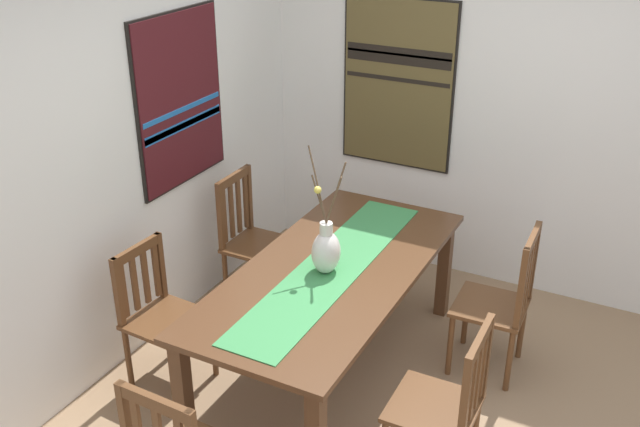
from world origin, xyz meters
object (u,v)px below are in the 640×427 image
object	(u,v)px
painting_on_side_wall	(398,84)
chair_3	(252,238)
dining_table	(332,282)
painting_on_back_wall	(179,100)
chair_0	(160,314)
chair_4	(502,301)
chair_2	(446,404)
centerpiece_vase	(326,250)

from	to	relation	value
painting_on_side_wall	chair_3	bearing A→B (deg)	148.88
painting_on_side_wall	dining_table	bearing A→B (deg)	-170.87
chair_3	painting_on_back_wall	xyz separation A→B (m)	(-0.24, 0.34, 1.02)
chair_0	chair_3	size ratio (longest dim) A/B	0.94
dining_table	painting_on_side_wall	xyz separation A→B (m)	(1.57, 0.25, 0.77)
chair_4	painting_on_side_wall	distance (m)	1.81
dining_table	painting_on_side_wall	distance (m)	1.77
chair_2	chair_3	distance (m)	2.06
dining_table	chair_2	bearing A→B (deg)	-120.27
chair_3	painting_on_side_wall	distance (m)	1.54
chair_3	chair_4	xyz separation A→B (m)	(-0.01, -1.78, 0.01)
painting_on_back_wall	chair_3	bearing A→B (deg)	-54.22
dining_table	chair_0	bearing A→B (deg)	120.85
chair_2	painting_on_side_wall	distance (m)	2.56
chair_0	painting_on_back_wall	distance (m)	1.36
dining_table	painting_on_side_wall	bearing A→B (deg)	9.13
chair_4	painting_on_back_wall	distance (m)	2.36
centerpiece_vase	chair_4	size ratio (longest dim) A/B	0.76
painting_on_back_wall	chair_2	bearing A→B (deg)	-110.55
chair_4	painting_on_back_wall	xyz separation A→B (m)	(-0.23, 2.12, 1.02)
chair_3	chair_2	bearing A→B (deg)	-120.27
centerpiece_vase	chair_3	xyz separation A→B (m)	(0.57, 0.88, -0.40)
centerpiece_vase	chair_2	size ratio (longest dim) A/B	0.79
chair_0	chair_2	xyz separation A→B (m)	(0.00, -1.76, 0.01)
dining_table	painting_on_side_wall	size ratio (longest dim) A/B	1.65
centerpiece_vase	chair_0	bearing A→B (deg)	118.46
chair_2	chair_4	xyz separation A→B (m)	(1.03, -0.00, 0.01)
chair_0	chair_4	bearing A→B (deg)	-59.72
dining_table	chair_0	world-z (taller)	chair_0
dining_table	centerpiece_vase	bearing A→B (deg)	169.42
centerpiece_vase	chair_0	distance (m)	1.06
dining_table	painting_on_back_wall	distance (m)	1.52
chair_2	painting_on_back_wall	bearing A→B (deg)	69.45
dining_table	chair_2	world-z (taller)	chair_2
painting_on_back_wall	painting_on_side_wall	size ratio (longest dim) A/B	0.90
dining_table	chair_4	xyz separation A→B (m)	(0.51, -0.89, -0.16)
chair_4	painting_on_back_wall	size ratio (longest dim) A/B	0.87
centerpiece_vase	chair_2	world-z (taller)	centerpiece_vase
chair_2	painting_on_back_wall	world-z (taller)	painting_on_back_wall
painting_on_side_wall	chair_0	bearing A→B (deg)	163.56
dining_table	chair_3	world-z (taller)	chair_3
centerpiece_vase	painting_on_back_wall	bearing A→B (deg)	74.92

